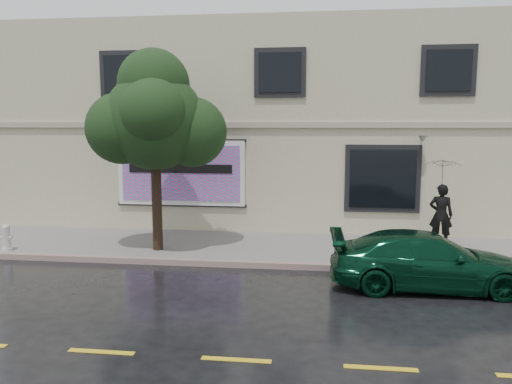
# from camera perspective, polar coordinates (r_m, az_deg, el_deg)

# --- Properties ---
(ground) EXTENTS (90.00, 90.00, 0.00)m
(ground) POSITION_cam_1_polar(r_m,az_deg,el_deg) (11.40, 0.64, -10.82)
(ground) COLOR black
(ground) RESTS_ON ground
(sidewalk) EXTENTS (20.00, 3.50, 0.15)m
(sidewalk) POSITION_cam_1_polar(r_m,az_deg,el_deg) (14.48, 2.09, -6.44)
(sidewalk) COLOR gray
(sidewalk) RESTS_ON ground
(curb) EXTENTS (20.00, 0.18, 0.16)m
(curb) POSITION_cam_1_polar(r_m,az_deg,el_deg) (12.80, 1.40, -8.37)
(curb) COLOR gray
(curb) RESTS_ON ground
(road_marking) EXTENTS (19.00, 0.12, 0.01)m
(road_marking) POSITION_cam_1_polar(r_m,az_deg,el_deg) (8.19, -2.27, -18.60)
(road_marking) COLOR gold
(road_marking) RESTS_ON ground
(building) EXTENTS (20.00, 8.12, 7.00)m
(building) POSITION_cam_1_polar(r_m,az_deg,el_deg) (19.76, 3.62, 7.42)
(building) COLOR beige
(building) RESTS_ON ground
(billboard) EXTENTS (4.30, 0.16, 2.20)m
(billboard) POSITION_cam_1_polar(r_m,az_deg,el_deg) (16.33, -8.61, 2.17)
(billboard) COLOR white
(billboard) RESTS_ON ground
(car) EXTENTS (4.33, 1.98, 1.25)m
(car) POSITION_cam_1_polar(r_m,az_deg,el_deg) (11.82, 19.05, -7.41)
(car) COLOR #08331F
(car) RESTS_ON ground
(pedestrian) EXTENTS (0.74, 0.58, 1.79)m
(pedestrian) POSITION_cam_1_polar(r_m,az_deg,el_deg) (15.28, 20.38, -2.46)
(pedestrian) COLOR black
(pedestrian) RESTS_ON sidewalk
(umbrella) EXTENTS (1.39, 1.39, 0.81)m
(umbrella) POSITION_cam_1_polar(r_m,az_deg,el_deg) (15.11, 20.61, 2.39)
(umbrella) COLOR black
(umbrella) RESTS_ON pedestrian
(street_tree) EXTENTS (2.68, 2.68, 4.92)m
(street_tree) POSITION_cam_1_polar(r_m,az_deg,el_deg) (13.87, -11.51, 7.93)
(street_tree) COLOR #332517
(street_tree) RESTS_ON sidewalk
(fire_hydrant) EXTENTS (0.31, 0.29, 0.75)m
(fire_hydrant) POSITION_cam_1_polar(r_m,az_deg,el_deg) (15.47, -26.62, -4.69)
(fire_hydrant) COLOR beige
(fire_hydrant) RESTS_ON sidewalk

